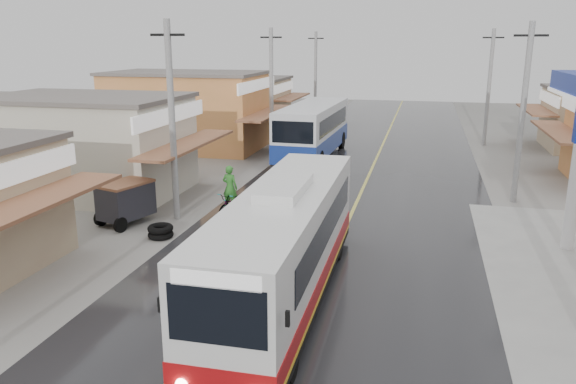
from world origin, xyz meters
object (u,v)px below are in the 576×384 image
(cyclist, at_px, (232,200))
(tyre_stack, at_px, (161,231))
(coach_bus, at_px, (285,245))
(tricycle_near, at_px, (125,200))
(second_bus, at_px, (313,129))

(cyclist, relative_size, tyre_stack, 2.35)
(coach_bus, xyz_separation_m, tyre_stack, (-5.82, 3.94, -1.41))
(coach_bus, height_order, tricycle_near, coach_bus)
(second_bus, xyz_separation_m, cyclist, (-0.81, -13.27, -1.04))
(coach_bus, xyz_separation_m, second_bus, (-3.24, 20.26, 0.12))
(coach_bus, relative_size, tyre_stack, 11.43)
(tyre_stack, bearing_deg, cyclist, 59.81)
(second_bus, relative_size, tricycle_near, 3.90)
(tyre_stack, bearing_deg, tricycle_near, 149.56)
(cyclist, xyz_separation_m, tyre_stack, (-1.78, -3.05, -0.50))
(tricycle_near, distance_m, tyre_stack, 2.54)
(second_bus, height_order, tricycle_near, second_bus)
(second_bus, relative_size, tyre_stack, 10.42)
(tyre_stack, bearing_deg, second_bus, 81.00)
(coach_bus, bearing_deg, tyre_stack, 145.34)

